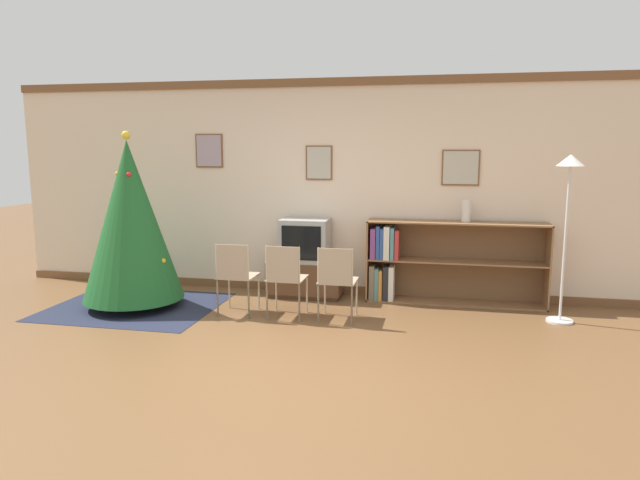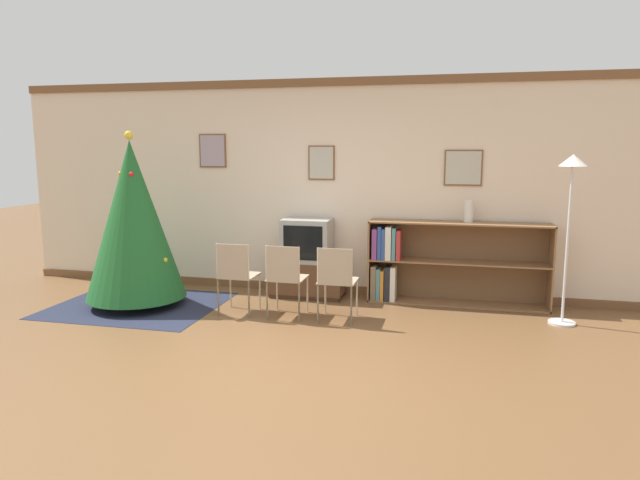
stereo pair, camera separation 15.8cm
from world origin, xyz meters
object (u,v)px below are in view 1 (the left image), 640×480
folding_chair_left (235,274)px  bookshelf (427,262)px  television (305,240)px  standing_lamp (568,195)px  folding_chair_center (285,276)px  vase (466,210)px  christmas_tree (131,221)px  tv_console (305,279)px  folding_chair_right (337,279)px

folding_chair_left → bookshelf: size_ratio=0.39×
television → folding_chair_left: bearing=-120.6°
standing_lamp → bookshelf: bearing=158.8°
folding_chair_center → vase: (1.93, 1.06, 0.65)m
vase → standing_lamp: 1.18m
christmas_tree → bookshelf: size_ratio=0.97×
christmas_tree → tv_console: christmas_tree is taller
tv_console → folding_chair_center: 1.00m
bookshelf → television: bearing=-177.4°
folding_chair_left → bookshelf: 2.31m
christmas_tree → tv_console: bearing=25.4°
folding_chair_right → folding_chair_left: bearing=180.0°
folding_chair_right → christmas_tree: bearing=178.1°
folding_chair_left → folding_chair_right: (1.14, 0.00, 0.00)m
vase → bookshelf: bearing=-175.9°
christmas_tree → folding_chair_right: size_ratio=2.48×
folding_chair_left → television: bearing=59.4°
tv_console → folding_chair_left: (-0.57, -0.97, 0.25)m
tv_console → folding_chair_center: folding_chair_center is taller
folding_chair_left → folding_chair_right: size_ratio=1.00×
television → folding_chair_left: size_ratio=0.72×
television → standing_lamp: size_ratio=0.33×
television → folding_chair_left: (-0.57, -0.96, -0.24)m
bookshelf → standing_lamp: (1.44, -0.56, 0.89)m
tv_console → vase: vase is taller
folding_chair_center → folding_chair_right: bearing=0.0°
television → folding_chair_right: (0.57, -0.96, -0.24)m
christmas_tree → tv_console: size_ratio=2.21×
tv_console → standing_lamp: size_ratio=0.52×
christmas_tree → folding_chair_right: bearing=-1.9°
folding_chair_center → vase: bearing=28.8°
folding_chair_right → vase: bearing=38.0°
folding_chair_left → standing_lamp: bearing=7.8°
folding_chair_left → folding_chair_center: 0.57m
tv_console → television: size_ratio=1.55×
christmas_tree → bookshelf: bearing=15.8°
folding_chair_left → folding_chair_center: (0.57, 0.00, 0.00)m
television → folding_chair_center: television is taller
television → standing_lamp: (2.93, -0.49, 0.66)m
tv_console → folding_chair_left: folding_chair_left is taller
tv_console → television: bearing=-90.0°
tv_console → bookshelf: (1.49, 0.07, 0.26)m
christmas_tree → folding_chair_right: (2.43, -0.08, -0.55)m
folding_chair_left → vase: bearing=23.0°
television → bookshelf: (1.49, 0.07, -0.23)m
christmas_tree → television: christmas_tree is taller
standing_lamp → television: bearing=170.5°
vase → folding_chair_center: bearing=-151.2°
folding_chair_left → folding_chair_right: bearing=0.0°
folding_chair_right → television: bearing=120.6°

